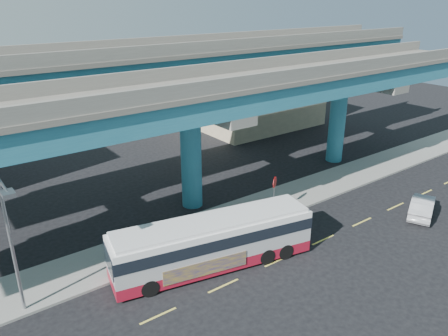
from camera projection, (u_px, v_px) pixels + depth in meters
ground at (274, 259)px, 26.10m from camera, size 120.00×120.00×0.00m
sidewalk at (220, 222)px, 30.17m from camera, size 70.00×4.00×0.15m
lane_markings at (278, 261)px, 25.87m from camera, size 58.00×0.12×0.01m
viaduct at (188, 83)px, 29.51m from camera, size 52.00×12.40×11.70m
building_beige at (255, 96)px, 51.92m from camera, size 14.00×10.23×7.00m
transit_bus at (213, 241)px, 24.83m from camera, size 12.02×4.88×3.02m
sedan at (422, 206)px, 31.01m from camera, size 4.70×5.36×1.40m
street_lamp at (10, 229)px, 19.56m from camera, size 0.50×2.40×7.29m
stop_sign at (275, 187)px, 30.49m from camera, size 0.75×0.46×2.83m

